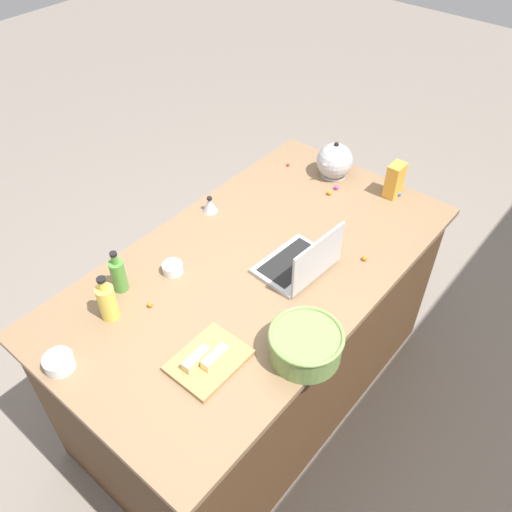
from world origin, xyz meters
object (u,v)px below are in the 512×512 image
object	(u,v)px
butter_stick_left	(196,359)
candy_bag	(395,180)
butter_stick_right	(215,357)
kettle	(334,161)
mixing_bowl_large	(306,344)
kitchen_timer	(210,205)
bottle_olive	(118,275)
ramekin_small	(173,268)
laptop	(302,263)
bottle_oil	(107,301)
ramekin_medium	(59,363)
cutting_board	(209,360)

from	to	relation	value
butter_stick_left	candy_bag	distance (m)	1.31
butter_stick_right	kettle	bearing A→B (deg)	-164.82
mixing_bowl_large	kitchen_timer	world-z (taller)	mixing_bowl_large
bottle_olive	butter_stick_left	xyz separation A→B (m)	(0.07, 0.49, -0.04)
ramekin_small	kitchen_timer	world-z (taller)	kitchen_timer
butter_stick_right	laptop	bearing A→B (deg)	-175.57
bottle_olive	kitchen_timer	distance (m)	0.59
bottle_olive	kettle	size ratio (longest dim) A/B	0.90
bottle_oil	candy_bag	xyz separation A→B (m)	(-1.36, 0.43, 0.01)
bottle_olive	candy_bag	xyz separation A→B (m)	(-1.24, 0.51, 0.01)
mixing_bowl_large	ramekin_small	distance (m)	0.66
mixing_bowl_large	bottle_olive	world-z (taller)	bottle_olive
kettle	ramekin_small	size ratio (longest dim) A/B	2.55
butter_stick_left	ramekin_medium	distance (m)	0.47
kitchen_timer	butter_stick_right	bearing A→B (deg)	44.82
cutting_board	candy_bag	world-z (taller)	candy_bag
cutting_board	candy_bag	size ratio (longest dim) A/B	1.55
kettle	kitchen_timer	distance (m)	0.67
bottle_oil	butter_stick_left	size ratio (longest dim) A/B	1.82
ramekin_small	kitchen_timer	xyz separation A→B (m)	(-0.39, -0.16, 0.01)
butter_stick_right	cutting_board	bearing A→B (deg)	-64.74
butter_stick_right	ramekin_small	bearing A→B (deg)	-116.17
butter_stick_right	bottle_oil	bearing A→B (deg)	-78.15
mixing_bowl_large	kitchen_timer	xyz separation A→B (m)	(-0.38, -0.82, -0.02)
ramekin_small	kitchen_timer	bearing A→B (deg)	-157.64
mixing_bowl_large	candy_bag	bearing A→B (deg)	-167.31
cutting_board	kitchen_timer	xyz separation A→B (m)	(-0.62, -0.58, 0.03)
ramekin_small	ramekin_medium	size ratio (longest dim) A/B	0.80
kettle	candy_bag	world-z (taller)	kettle
kettle	candy_bag	size ratio (longest dim) A/B	1.25
butter_stick_left	candy_bag	world-z (taller)	candy_bag
kitchen_timer	candy_bag	bearing A→B (deg)	138.11
bottle_oil	ramekin_small	xyz separation A→B (m)	(-0.31, 0.01, -0.06)
laptop	butter_stick_right	world-z (taller)	laptop
bottle_oil	candy_bag	distance (m)	1.42
bottle_olive	candy_bag	distance (m)	1.34
kettle	butter_stick_right	size ratio (longest dim) A/B	1.94
cutting_board	candy_bag	distance (m)	1.27
bottle_olive	kettle	distance (m)	1.21
bottle_oil	candy_bag	world-z (taller)	bottle_oil
bottle_olive	kitchen_timer	world-z (taller)	bottle_olive
laptop	bottle_olive	size ratio (longest dim) A/B	1.69
cutting_board	butter_stick_right	world-z (taller)	butter_stick_right
butter_stick_left	kitchen_timer	distance (m)	0.86
bottle_oil	ramekin_small	world-z (taller)	bottle_oil
butter_stick_right	ramekin_medium	bearing A→B (deg)	-48.51
laptop	bottle_olive	world-z (taller)	laptop
butter_stick_right	butter_stick_left	bearing A→B (deg)	-43.98
bottle_olive	butter_stick_right	distance (m)	0.53
laptop	butter_stick_right	size ratio (longest dim) A/B	2.94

